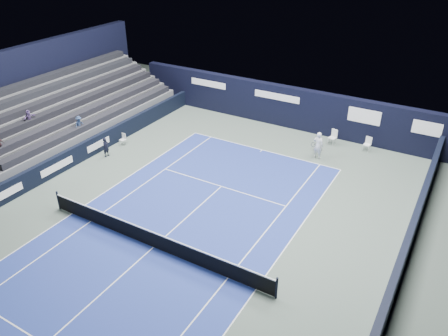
# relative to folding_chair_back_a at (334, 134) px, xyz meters

# --- Properties ---
(ground) EXTENTS (48.00, 48.00, 0.00)m
(ground) POSITION_rel_folding_chair_back_a_xyz_m (-3.85, -13.27, -0.72)
(ground) COLOR #4E5C52
(ground) RESTS_ON ground
(court_surface) EXTENTS (10.97, 23.77, 0.01)m
(court_surface) POSITION_rel_folding_chair_back_a_xyz_m (-3.85, -15.27, -0.72)
(court_surface) COLOR navy
(court_surface) RESTS_ON ground
(enclosure_wall_right) EXTENTS (0.30, 22.00, 1.80)m
(enclosure_wall_right) POSITION_rel_folding_chair_back_a_xyz_m (6.65, -9.27, 0.18)
(enclosure_wall_right) COLOR black
(enclosure_wall_right) RESTS_ON ground
(folding_chair_back_a) EXTENTS (0.58, 0.61, 1.08)m
(folding_chair_back_a) POSITION_rel_folding_chair_back_a_xyz_m (0.00, 0.00, 0.00)
(folding_chair_back_a) COLOR silver
(folding_chair_back_a) RESTS_ON ground
(folding_chair_back_b) EXTENTS (0.48, 0.47, 0.99)m
(folding_chair_back_b) POSITION_rel_folding_chair_back_a_xyz_m (2.32, 0.17, -0.16)
(folding_chair_back_b) COLOR silver
(folding_chair_back_b) RESTS_ON ground
(line_judge_chair) EXTENTS (0.40, 0.38, 0.82)m
(line_judge_chair) POSITION_rel_folding_chair_back_a_xyz_m (-12.62, -7.49, -0.25)
(line_judge_chair) COLOR silver
(line_judge_chair) RESTS_ON ground
(line_judge) EXTENTS (0.32, 0.49, 1.33)m
(line_judge) POSITION_rel_folding_chair_back_a_xyz_m (-12.38, -9.40, -0.06)
(line_judge) COLOR black
(line_judge) RESTS_ON ground
(court_markings) EXTENTS (11.03, 23.83, 0.00)m
(court_markings) POSITION_rel_folding_chair_back_a_xyz_m (-3.85, -15.27, -0.71)
(court_markings) COLOR white
(court_markings) RESTS_ON court_surface
(tennis_net) EXTENTS (12.90, 0.10, 1.10)m
(tennis_net) POSITION_rel_folding_chair_back_a_xyz_m (-3.85, -15.27, -0.21)
(tennis_net) COLOR black
(tennis_net) RESTS_ON ground
(back_sponsor_wall) EXTENTS (26.00, 0.63, 3.10)m
(back_sponsor_wall) POSITION_rel_folding_chair_back_a_xyz_m (-3.85, 1.23, 0.83)
(back_sponsor_wall) COLOR black
(back_sponsor_wall) RESTS_ON ground
(side_barrier_left) EXTENTS (0.33, 22.00, 1.20)m
(side_barrier_left) POSITION_rel_folding_chair_back_a_xyz_m (-13.35, -9.29, -0.12)
(side_barrier_left) COLOR black
(side_barrier_left) RESTS_ON ground
(spectator_stand) EXTENTS (6.00, 18.00, 6.40)m
(spectator_stand) POSITION_rel_folding_chair_back_a_xyz_m (-17.13, -8.28, 1.23)
(spectator_stand) COLOR #525255
(spectator_stand) RESTS_ON ground
(tennis_player) EXTENTS (0.68, 0.84, 1.84)m
(tennis_player) POSITION_rel_folding_chair_back_a_xyz_m (-0.26, -2.56, 0.20)
(tennis_player) COLOR white
(tennis_player) RESTS_ON ground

